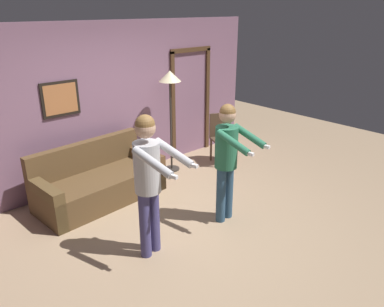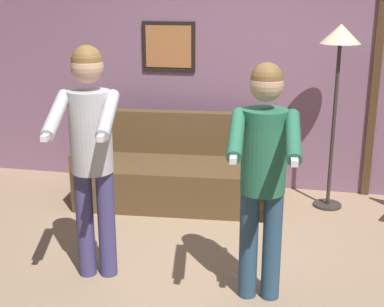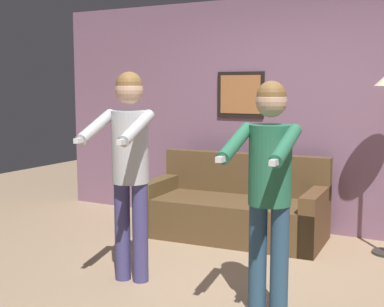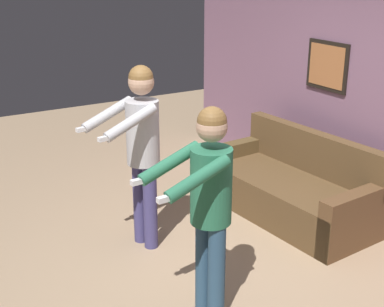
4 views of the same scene
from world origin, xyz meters
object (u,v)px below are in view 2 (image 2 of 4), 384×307
Objects in this scene: torchiere_lamp at (339,52)px; person_standing_left at (91,142)px; person_standing_right at (263,163)px; couch at (175,174)px.

torchiere_lamp is 2.55m from person_standing_left.
torchiere_lamp is at bearing 73.78° from person_standing_right.
couch is 1.09× the size of torchiere_lamp.
couch is at bearing -174.47° from torchiere_lamp.
torchiere_lamp is 1.09× the size of person_standing_right.
torchiere_lamp reaches higher than person_standing_right.
person_standing_left reaches higher than couch.
person_standing_right is at bearing -2.77° from person_standing_left.
person_standing_left is (-1.76, -1.78, -0.48)m from torchiere_lamp.
person_standing_right is at bearing -106.22° from torchiere_lamp.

